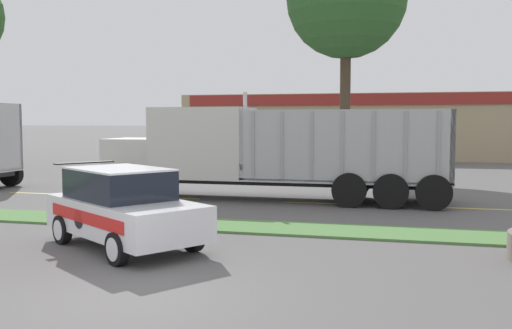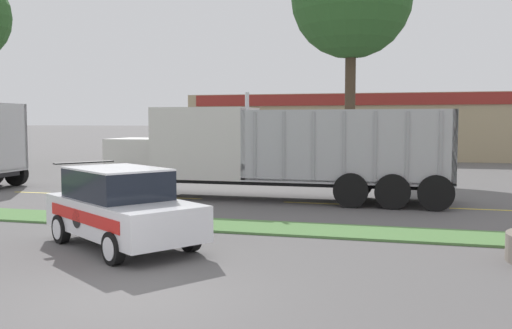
% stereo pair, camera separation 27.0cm
% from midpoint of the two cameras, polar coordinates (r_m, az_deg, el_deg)
% --- Properties ---
extents(ground_plane, '(600.00, 600.00, 0.00)m').
position_cam_midpoint_polar(ground_plane, '(9.35, -13.59, -13.04)').
color(ground_plane, '#5B5959').
extents(grass_verge, '(120.00, 1.74, 0.06)m').
position_cam_midpoint_polar(grass_verge, '(15.02, -2.40, -6.18)').
color(grass_verge, '#517F42').
rests_on(grass_verge, ground_plane).
extents(centre_line_2, '(2.40, 0.14, 0.01)m').
position_cam_midpoint_polar(centre_line_2, '(23.53, -21.34, -2.70)').
color(centre_line_2, yellow).
rests_on(centre_line_2, ground_plane).
extents(centre_line_3, '(2.40, 0.14, 0.01)m').
position_cam_midpoint_polar(centre_line_3, '(20.89, -9.15, -3.31)').
color(centre_line_3, yellow).
rests_on(centre_line_3, ground_plane).
extents(centre_line_4, '(2.40, 0.14, 0.01)m').
position_cam_midpoint_polar(centre_line_4, '(19.43, 5.70, -3.86)').
color(centre_line_4, yellow).
rests_on(centre_line_4, ground_plane).
extents(centre_line_5, '(2.40, 0.14, 0.01)m').
position_cam_midpoint_polar(centre_line_5, '(19.41, 21.72, -4.16)').
color(centre_line_5, yellow).
rests_on(centre_line_5, ground_plane).
extents(dump_truck_lead, '(12.25, 2.85, 3.76)m').
position_cam_midpoint_polar(dump_truck_lead, '(20.47, -2.37, 1.25)').
color(dump_truck_lead, black).
rests_on(dump_truck_lead, ground_plane).
extents(rally_car, '(4.50, 3.91, 1.78)m').
position_cam_midpoint_polar(rally_car, '(12.92, -13.72, -4.16)').
color(rally_car, white).
rests_on(rally_car, ground_plane).
extents(store_building_backdrop, '(27.72, 12.10, 4.72)m').
position_cam_midpoint_polar(store_building_backdrop, '(46.48, 11.38, 3.78)').
color(store_building_backdrop, tan).
rests_on(store_building_backdrop, ground_plane).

